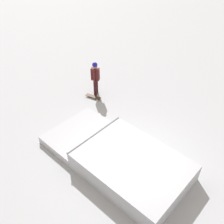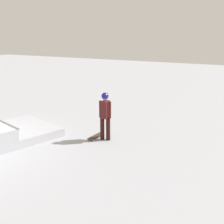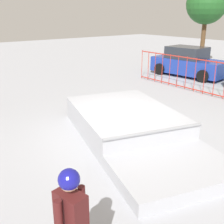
{
  "view_description": "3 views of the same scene",
  "coord_description": "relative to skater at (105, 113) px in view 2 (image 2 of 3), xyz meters",
  "views": [
    {
      "loc": [
        -2.0,
        5.62,
        6.96
      ],
      "look_at": [
        1.33,
        -1.39,
        0.9
      ],
      "focal_mm": 40.04,
      "sensor_mm": 36.0,
      "label": 1
    },
    {
      "loc": [
        -5.5,
        -8.3,
        3.78
      ],
      "look_at": [
        3.38,
        -3.59,
        1.0
      ],
      "focal_mm": 47.31,
      "sensor_mm": 36.0,
      "label": 2
    },
    {
      "loc": [
        5.55,
        -4.71,
        3.32
      ],
      "look_at": [
        -0.49,
        0.1,
        0.6
      ],
      "focal_mm": 44.95,
      "sensor_mm": 36.0,
      "label": 3
    }
  ],
  "objects": [
    {
      "name": "skater",
      "position": [
        0.0,
        0.0,
        0.0
      ],
      "size": [
        0.41,
        0.43,
        1.73
      ],
      "rotation": [
        0.0,
        0.0,
        0.19
      ],
      "color": "black",
      "rests_on": "ground"
    },
    {
      "name": "skateboard",
      "position": [
        -0.04,
        0.37,
        -0.93
      ],
      "size": [
        0.81,
        0.3,
        0.09
      ],
      "rotation": [
        0.0,
        0.0,
        -0.07
      ],
      "color": "#3F2D1E",
      "rests_on": "ground"
    }
  ]
}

